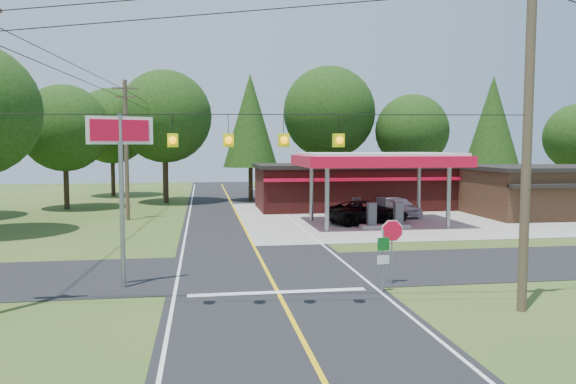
{
  "coord_description": "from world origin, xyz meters",
  "views": [
    {
      "loc": [
        -2.67,
        -23.42,
        5.32
      ],
      "look_at": [
        2.0,
        7.0,
        2.8
      ],
      "focal_mm": 35.0,
      "sensor_mm": 36.0,
      "label": 1
    }
  ],
  "objects": [
    {
      "name": "main_highway",
      "position": [
        0.0,
        0.0,
        0.01
      ],
      "size": [
        8.0,
        120.0,
        0.02
      ],
      "primitive_type": "cube",
      "color": "black",
      "rests_on": "ground"
    },
    {
      "name": "overhead_beacons",
      "position": [
        -1.0,
        -6.0,
        6.21
      ],
      "size": [
        17.04,
        2.04,
        1.03
      ],
      "color": "black",
      "rests_on": "ground"
    },
    {
      "name": "lane_center_yellow",
      "position": [
        0.0,
        0.0,
        0.03
      ],
      "size": [
        0.15,
        110.0,
        0.0
      ],
      "primitive_type": "cube",
      "color": "yellow",
      "rests_on": "main_highway"
    },
    {
      "name": "utility_pole_north",
      "position": [
        -6.5,
        35.0,
        4.75
      ],
      "size": [
        0.3,
        0.3,
        9.5
      ],
      "color": "#473828",
      "rests_on": "ground"
    },
    {
      "name": "convenience_store",
      "position": [
        10.0,
        22.98,
        1.92
      ],
      "size": [
        16.4,
        7.55,
        3.8
      ],
      "color": "#521A17",
      "rests_on": "ground"
    },
    {
      "name": "octagonal_stop_sign",
      "position": [
        4.5,
        -3.01,
        1.89
      ],
      "size": [
        0.88,
        0.11,
        2.53
      ],
      "color": "gray",
      "rests_on": "ground"
    },
    {
      "name": "utility_pole_far_left",
      "position": [
        -8.0,
        18.0,
        5.2
      ],
      "size": [
        1.8,
        0.3,
        10.0
      ],
      "color": "#473828",
      "rests_on": "ground"
    },
    {
      "name": "cross_road",
      "position": [
        0.0,
        0.0,
        0.01
      ],
      "size": [
        70.0,
        7.0,
        0.02
      ],
      "primitive_type": "cube",
      "color": "black",
      "rests_on": "ground"
    },
    {
      "name": "gas_canopy",
      "position": [
        9.0,
        13.0,
        4.27
      ],
      "size": [
        10.6,
        7.4,
        4.88
      ],
      "color": "gray",
      "rests_on": "ground"
    },
    {
      "name": "sedan_car",
      "position": [
        12.0,
        17.0,
        0.74
      ],
      "size": [
        5.31,
        5.31,
        1.48
      ],
      "primitive_type": "imported",
      "rotation": [
        0.0,
        0.0,
        0.26
      ],
      "color": "silver",
      "rests_on": "ground"
    },
    {
      "name": "ground",
      "position": [
        0.0,
        0.0,
        0.0
      ],
      "size": [
        120.0,
        120.0,
        0.0
      ],
      "primitive_type": "plane",
      "color": "#304A1A",
      "rests_on": "ground"
    },
    {
      "name": "suv_car",
      "position": [
        8.5,
        13.45,
        0.79
      ],
      "size": [
        6.57,
        6.57,
        1.58
      ],
      "primitive_type": "imported",
      "rotation": [
        0.0,
        0.0,
        1.74
      ],
      "color": "black",
      "rests_on": "ground"
    },
    {
      "name": "treeline_backdrop",
      "position": [
        0.82,
        24.01,
        7.49
      ],
      "size": [
        70.27,
        51.59,
        13.3
      ],
      "color": "#332316",
      "rests_on": "ground"
    },
    {
      "name": "utility_pole_near_right",
      "position": [
        7.5,
        -7.0,
        5.96
      ],
      "size": [
        1.8,
        0.3,
        11.5
      ],
      "color": "#473828",
      "rests_on": "ground"
    },
    {
      "name": "route_sign_post",
      "position": [
        3.8,
        -4.07,
        1.38
      ],
      "size": [
        0.47,
        0.12,
        2.31
      ],
      "color": "gray",
      "rests_on": "ground"
    },
    {
      "name": "big_stop_sign",
      "position": [
        -5.63,
        -2.01,
        4.81
      ],
      "size": [
        2.29,
        0.93,
        6.51
      ],
      "color": "gray",
      "rests_on": "ground"
    }
  ]
}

